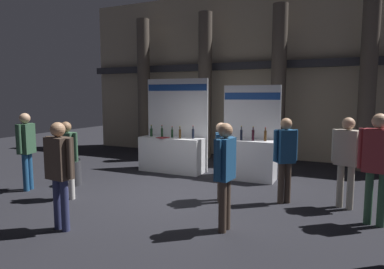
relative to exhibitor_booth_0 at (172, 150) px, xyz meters
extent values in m
plane|color=black|center=(1.20, -1.96, -0.61)|extent=(24.84, 24.84, 0.00)
cube|color=tan|center=(1.20, 3.24, 2.20)|extent=(12.42, 0.25, 5.63)
cube|color=#2D2D33|center=(1.20, 2.94, 2.48)|extent=(12.42, 0.20, 0.24)
cylinder|color=#51473D|center=(-2.45, 2.38, 1.80)|extent=(0.45, 0.45, 4.83)
cylinder|color=#51473D|center=(-0.02, 2.38, 1.80)|extent=(0.45, 0.45, 4.83)
cylinder|color=#51473D|center=(2.41, 2.38, 1.80)|extent=(0.45, 0.45, 4.83)
cylinder|color=#51473D|center=(4.85, 2.38, 1.80)|extent=(0.45, 0.45, 4.83)
cube|color=white|center=(0.00, -0.05, -0.13)|extent=(1.80, 0.60, 0.96)
cube|color=white|center=(0.00, 0.29, 0.68)|extent=(1.89, 0.04, 2.58)
cube|color=navy|center=(0.00, 0.26, 1.72)|extent=(1.83, 0.01, 0.18)
cylinder|color=#19381E|center=(-0.64, -0.07, 0.46)|extent=(0.08, 0.08, 0.22)
cylinder|color=#19381E|center=(-0.64, -0.07, 0.61)|extent=(0.03, 0.03, 0.09)
cylinder|color=gold|center=(-0.64, -0.07, 0.66)|extent=(0.03, 0.03, 0.02)
cylinder|color=#19381E|center=(-0.34, 0.02, 0.46)|extent=(0.06, 0.06, 0.23)
cylinder|color=#19381E|center=(-0.34, 0.02, 0.61)|extent=(0.03, 0.03, 0.07)
cylinder|color=red|center=(-0.34, 0.02, 0.66)|extent=(0.03, 0.03, 0.02)
cylinder|color=#19381E|center=(0.01, -0.03, 0.46)|extent=(0.06, 0.06, 0.22)
cylinder|color=#19381E|center=(0.01, -0.03, 0.60)|extent=(0.03, 0.03, 0.06)
cylinder|color=red|center=(0.01, -0.03, 0.64)|extent=(0.03, 0.03, 0.02)
cylinder|color=#472D14|center=(0.31, -0.15, 0.47)|extent=(0.06, 0.06, 0.25)
cylinder|color=#472D14|center=(0.31, -0.15, 0.63)|extent=(0.03, 0.03, 0.07)
cylinder|color=gold|center=(0.31, -0.15, 0.67)|extent=(0.03, 0.03, 0.02)
cylinder|color=black|center=(0.64, -0.02, 0.47)|extent=(0.07, 0.07, 0.26)
cylinder|color=black|center=(0.64, -0.02, 0.64)|extent=(0.03, 0.03, 0.07)
cylinder|color=red|center=(0.64, -0.02, 0.69)|extent=(0.03, 0.03, 0.02)
cube|color=maroon|center=(-0.17, -0.23, 0.35)|extent=(0.33, 0.35, 0.02)
cube|color=white|center=(2.14, -0.01, -0.11)|extent=(1.42, 0.60, 1.00)
cube|color=white|center=(2.14, 0.33, 0.57)|extent=(1.49, 0.04, 2.37)
cube|color=navy|center=(2.14, 0.31, 1.48)|extent=(1.44, 0.01, 0.18)
cylinder|color=black|center=(1.68, -0.08, 0.52)|extent=(0.06, 0.06, 0.25)
cylinder|color=black|center=(1.68, -0.08, 0.68)|extent=(0.03, 0.03, 0.08)
cylinder|color=black|center=(1.68, -0.08, 0.74)|extent=(0.03, 0.03, 0.02)
cylinder|color=black|center=(1.99, -0.06, 0.52)|extent=(0.06, 0.06, 0.26)
cylinder|color=black|center=(1.99, -0.06, 0.69)|extent=(0.03, 0.03, 0.08)
cylinder|color=gold|center=(1.99, -0.06, 0.74)|extent=(0.03, 0.03, 0.02)
cylinder|color=black|center=(2.30, -0.07, 0.52)|extent=(0.07, 0.07, 0.27)
cylinder|color=black|center=(2.30, -0.07, 0.69)|extent=(0.03, 0.03, 0.07)
cylinder|color=gold|center=(2.30, -0.07, 0.74)|extent=(0.03, 0.03, 0.02)
cylinder|color=#472D14|center=(2.59, -0.02, 0.52)|extent=(0.07, 0.07, 0.26)
cylinder|color=#472D14|center=(2.59, -0.02, 0.68)|extent=(0.03, 0.03, 0.06)
cylinder|color=red|center=(2.59, -0.02, 0.72)|extent=(0.03, 0.03, 0.02)
cylinder|color=#38383D|center=(-1.41, -2.29, -0.32)|extent=(0.33, 0.33, 0.59)
torus|color=black|center=(-1.41, -2.29, -0.01)|extent=(0.33, 0.33, 0.02)
cylinder|color=#33563D|center=(4.97, -2.14, -0.17)|extent=(0.12, 0.12, 0.88)
cylinder|color=#33563D|center=(4.78, -2.10, -0.17)|extent=(0.12, 0.12, 0.88)
cube|color=maroon|center=(4.87, -2.12, 0.62)|extent=(0.47, 0.34, 0.70)
sphere|color=tan|center=(4.87, -2.12, 1.10)|extent=(0.24, 0.24, 0.24)
cylinder|color=maroon|center=(4.62, -2.06, 0.64)|extent=(0.08, 0.08, 0.66)
cylinder|color=#47382D|center=(3.28, -1.61, -0.21)|extent=(0.12, 0.12, 0.81)
cylinder|color=#47382D|center=(3.39, -1.52, -0.21)|extent=(0.12, 0.12, 0.81)
cube|color=navy|center=(3.34, -1.56, 0.52)|extent=(0.42, 0.40, 0.64)
sphere|color=tan|center=(3.34, -1.56, 0.96)|extent=(0.22, 0.22, 0.22)
cylinder|color=navy|center=(3.17, -1.69, 0.54)|extent=(0.08, 0.08, 0.61)
cylinder|color=navy|center=(3.50, -1.44, 0.54)|extent=(0.08, 0.08, 0.61)
cylinder|color=navy|center=(0.48, -4.42, -0.20)|extent=(0.12, 0.12, 0.82)
cylinder|color=navy|center=(0.30, -4.40, -0.20)|extent=(0.12, 0.12, 0.82)
cube|color=#47382D|center=(0.39, -4.41, 0.54)|extent=(0.42, 0.29, 0.65)
sphere|color=tan|center=(0.39, -4.41, 0.98)|extent=(0.23, 0.23, 0.23)
cylinder|color=#47382D|center=(0.63, -4.44, 0.55)|extent=(0.08, 0.08, 0.62)
cylinder|color=#47382D|center=(0.15, -4.39, 0.55)|extent=(0.08, 0.08, 0.62)
cylinder|color=silver|center=(-0.81, -3.16, -0.23)|extent=(0.12, 0.12, 0.77)
cylinder|color=silver|center=(-0.65, -3.14, -0.23)|extent=(0.12, 0.12, 0.77)
cube|color=#33563D|center=(-0.73, -3.15, 0.46)|extent=(0.37, 0.24, 0.61)
sphere|color=#8C6647|center=(-0.73, -3.15, 0.87)|extent=(0.21, 0.21, 0.21)
cylinder|color=#33563D|center=(-0.95, -3.17, 0.47)|extent=(0.08, 0.08, 0.58)
cylinder|color=#33563D|center=(-0.51, -3.13, 0.47)|extent=(0.08, 0.08, 0.58)
cylinder|color=navy|center=(-2.00, -3.12, -0.20)|extent=(0.12, 0.12, 0.83)
cylinder|color=navy|center=(-2.05, -2.98, -0.20)|extent=(0.12, 0.12, 0.83)
cube|color=#33563D|center=(-2.03, -3.05, 0.55)|extent=(0.33, 0.40, 0.66)
sphere|color=tan|center=(-2.03, -3.05, 1.00)|extent=(0.23, 0.23, 0.23)
cylinder|color=#33563D|center=(-1.97, -3.26, 0.57)|extent=(0.08, 0.08, 0.63)
cylinder|color=#33563D|center=(-2.09, -2.84, 0.57)|extent=(0.08, 0.08, 0.63)
cylinder|color=#47382D|center=(2.19, -2.06, -0.23)|extent=(0.12, 0.12, 0.76)
cylinder|color=#47382D|center=(2.12, -1.90, -0.23)|extent=(0.12, 0.12, 0.76)
cube|color=navy|center=(2.16, -1.98, 0.45)|extent=(0.34, 0.43, 0.60)
sphere|color=tan|center=(2.16, -1.98, 0.87)|extent=(0.21, 0.21, 0.21)
cylinder|color=navy|center=(2.25, -2.19, 0.47)|extent=(0.08, 0.08, 0.57)
cylinder|color=navy|center=(2.07, -1.76, 0.47)|extent=(0.08, 0.08, 0.57)
cylinder|color=#ADA393|center=(4.34, -1.37, -0.20)|extent=(0.12, 0.12, 0.83)
cylinder|color=#ADA393|center=(4.51, -1.43, -0.20)|extent=(0.12, 0.12, 0.83)
cube|color=#ADA393|center=(4.42, -1.40, 0.54)|extent=(0.47, 0.38, 0.65)
sphere|color=tan|center=(4.42, -1.40, 0.99)|extent=(0.23, 0.23, 0.23)
cylinder|color=#ADA393|center=(4.19, -1.31, 0.56)|extent=(0.08, 0.08, 0.62)
cylinder|color=#ADA393|center=(4.66, -1.49, 0.56)|extent=(0.08, 0.08, 0.62)
cylinder|color=#47382D|center=(2.74, -3.28, -0.20)|extent=(0.12, 0.12, 0.82)
cylinder|color=#47382D|center=(2.72, -3.44, -0.20)|extent=(0.12, 0.12, 0.82)
cube|color=navy|center=(2.73, -3.36, 0.53)|extent=(0.24, 0.39, 0.65)
sphere|color=tan|center=(2.73, -3.36, 0.97)|extent=(0.23, 0.23, 0.23)
cylinder|color=navy|center=(2.75, -3.13, 0.55)|extent=(0.08, 0.08, 0.62)
cylinder|color=navy|center=(2.71, -3.59, 0.55)|extent=(0.08, 0.08, 0.62)
camera|label=1|loc=(4.43, -8.21, 1.51)|focal=31.66mm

